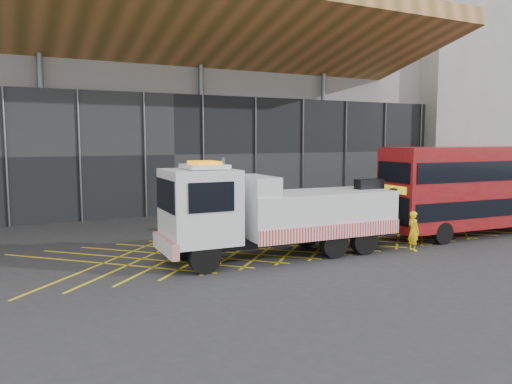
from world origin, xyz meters
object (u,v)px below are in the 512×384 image
bus_second (490,177)px  worker (413,231)px  recovery_truck (274,212)px  bus_towed (480,186)px

bus_second → worker: bearing=-156.3°
recovery_truck → bus_towed: size_ratio=1.06×
bus_second → bus_towed: bearing=-147.7°
recovery_truck → bus_towed: (12.20, -0.47, 0.61)m
bus_second → worker: bus_second is taller
bus_towed → bus_second: 10.05m
recovery_truck → bus_towed: bus_towed is taller
recovery_truck → bus_second: 21.11m
bus_towed → worker: (-5.98, -1.32, -1.67)m
bus_towed → recovery_truck: bearing=-178.4°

